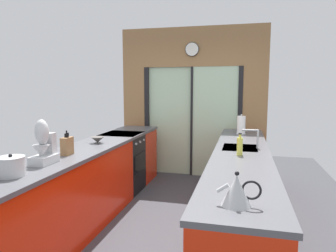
{
  "coord_description": "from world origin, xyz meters",
  "views": [
    {
      "loc": [
        0.91,
        -3.14,
        1.64
      ],
      "look_at": [
        -0.01,
        0.62,
        1.14
      ],
      "focal_mm": 32.73,
      "sensor_mm": 36.0,
      "label": 1
    }
  ],
  "objects_px": {
    "mixing_bowl": "(98,140)",
    "soap_bottle": "(240,146)",
    "stand_mixer": "(43,147)",
    "knife_block": "(67,146)",
    "kettle": "(237,190)",
    "oven_range": "(122,163)",
    "paper_towel_roll": "(241,125)",
    "stock_pot": "(11,166)"
  },
  "relations": [
    {
      "from": "mixing_bowl",
      "to": "soap_bottle",
      "type": "relative_size",
      "value": 0.73
    },
    {
      "from": "stand_mixer",
      "to": "soap_bottle",
      "type": "bearing_deg",
      "value": 24.47
    },
    {
      "from": "knife_block",
      "to": "stand_mixer",
      "type": "relative_size",
      "value": 0.62
    },
    {
      "from": "kettle",
      "to": "oven_range",
      "type": "bearing_deg",
      "value": 125.11
    },
    {
      "from": "knife_block",
      "to": "kettle",
      "type": "bearing_deg",
      "value": -29.54
    },
    {
      "from": "soap_bottle",
      "to": "kettle",
      "type": "bearing_deg",
      "value": -89.92
    },
    {
      "from": "knife_block",
      "to": "stand_mixer",
      "type": "xyz_separation_m",
      "value": [
        -0.0,
        -0.39,
        0.06
      ]
    },
    {
      "from": "soap_bottle",
      "to": "paper_towel_roll",
      "type": "xyz_separation_m",
      "value": [
        -0.0,
        1.51,
        0.04
      ]
    },
    {
      "from": "stock_pot",
      "to": "paper_towel_roll",
      "type": "relative_size",
      "value": 0.71
    },
    {
      "from": "knife_block",
      "to": "mixing_bowl",
      "type": "bearing_deg",
      "value": 90.0
    },
    {
      "from": "stand_mixer",
      "to": "paper_towel_roll",
      "type": "distance_m",
      "value": 2.93
    },
    {
      "from": "stand_mixer",
      "to": "stock_pot",
      "type": "xyz_separation_m",
      "value": [
        -0.0,
        -0.42,
        -0.08
      ]
    },
    {
      "from": "stand_mixer",
      "to": "mixing_bowl",
      "type": "bearing_deg",
      "value": 90.0
    },
    {
      "from": "soap_bottle",
      "to": "paper_towel_roll",
      "type": "bearing_deg",
      "value": 90.0
    },
    {
      "from": "stand_mixer",
      "to": "soap_bottle",
      "type": "height_order",
      "value": "stand_mixer"
    },
    {
      "from": "oven_range",
      "to": "paper_towel_roll",
      "type": "xyz_separation_m",
      "value": [
        1.8,
        0.38,
        0.6
      ]
    },
    {
      "from": "mixing_bowl",
      "to": "stand_mixer",
      "type": "bearing_deg",
      "value": -90.0
    },
    {
      "from": "stock_pot",
      "to": "paper_towel_roll",
      "type": "height_order",
      "value": "paper_towel_roll"
    },
    {
      "from": "mixing_bowl",
      "to": "soap_bottle",
      "type": "height_order",
      "value": "soap_bottle"
    },
    {
      "from": "paper_towel_roll",
      "to": "stand_mixer",
      "type": "bearing_deg",
      "value": -127.46
    },
    {
      "from": "kettle",
      "to": "paper_towel_roll",
      "type": "bearing_deg",
      "value": 90.04
    },
    {
      "from": "soap_bottle",
      "to": "paper_towel_roll",
      "type": "relative_size",
      "value": 0.77
    },
    {
      "from": "stock_pot",
      "to": "stand_mixer",
      "type": "bearing_deg",
      "value": 90.0
    },
    {
      "from": "mixing_bowl",
      "to": "stock_pot",
      "type": "xyz_separation_m",
      "value": [
        -0.0,
        -1.51,
        0.04
      ]
    },
    {
      "from": "mixing_bowl",
      "to": "stock_pot",
      "type": "height_order",
      "value": "stock_pot"
    },
    {
      "from": "stand_mixer",
      "to": "paper_towel_roll",
      "type": "bearing_deg",
      "value": 52.54
    },
    {
      "from": "paper_towel_roll",
      "to": "oven_range",
      "type": "bearing_deg",
      "value": -168.03
    },
    {
      "from": "stand_mixer",
      "to": "soap_bottle",
      "type": "relative_size",
      "value": 1.78
    },
    {
      "from": "oven_range",
      "to": "stand_mixer",
      "type": "distance_m",
      "value": 2.04
    },
    {
      "from": "soap_bottle",
      "to": "stand_mixer",
      "type": "bearing_deg",
      "value": -155.53
    },
    {
      "from": "stand_mixer",
      "to": "stock_pot",
      "type": "relative_size",
      "value": 1.92
    },
    {
      "from": "knife_block",
      "to": "stand_mixer",
      "type": "height_order",
      "value": "stand_mixer"
    },
    {
      "from": "mixing_bowl",
      "to": "kettle",
      "type": "distance_m",
      "value": 2.47
    },
    {
      "from": "stand_mixer",
      "to": "soap_bottle",
      "type": "xyz_separation_m",
      "value": [
        1.78,
        0.81,
        -0.06
      ]
    },
    {
      "from": "oven_range",
      "to": "knife_block",
      "type": "relative_size",
      "value": 3.53
    },
    {
      "from": "kettle",
      "to": "soap_bottle",
      "type": "distance_m",
      "value": 1.43
    },
    {
      "from": "paper_towel_roll",
      "to": "stock_pot",
      "type": "bearing_deg",
      "value": -122.97
    },
    {
      "from": "stock_pot",
      "to": "kettle",
      "type": "distance_m",
      "value": 1.79
    },
    {
      "from": "mixing_bowl",
      "to": "kettle",
      "type": "height_order",
      "value": "kettle"
    },
    {
      "from": "kettle",
      "to": "paper_towel_roll",
      "type": "height_order",
      "value": "paper_towel_roll"
    },
    {
      "from": "oven_range",
      "to": "stand_mixer",
      "type": "bearing_deg",
      "value": -89.46
    },
    {
      "from": "mixing_bowl",
      "to": "stand_mixer",
      "type": "distance_m",
      "value": 1.09
    }
  ]
}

